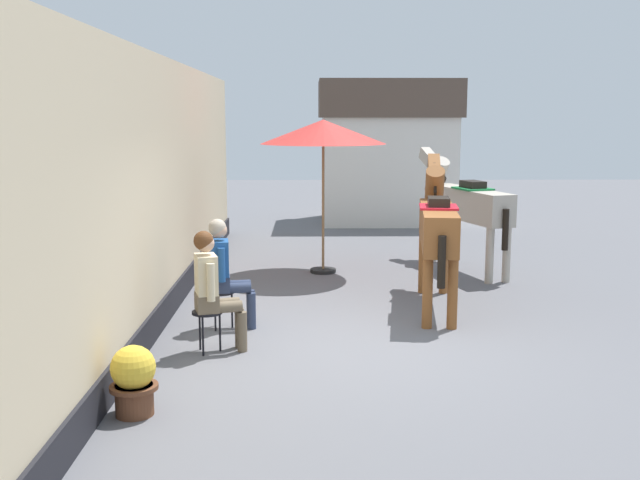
% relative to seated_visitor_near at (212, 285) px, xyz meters
% --- Properties ---
extents(ground_plane, '(40.00, 40.00, 0.00)m').
position_rel_seated_visitor_near_xyz_m(ground_plane, '(1.62, 3.20, -0.78)').
color(ground_plane, slate).
extents(pub_facade_wall, '(0.34, 14.00, 3.40)m').
position_rel_seated_visitor_near_xyz_m(pub_facade_wall, '(-0.92, 1.70, 0.76)').
color(pub_facade_wall, '#CCB793').
rests_on(pub_facade_wall, ground_plane).
extents(distant_cottage, '(3.40, 2.60, 3.50)m').
position_rel_seated_visitor_near_xyz_m(distant_cottage, '(3.02, 10.64, 1.02)').
color(distant_cottage, silver).
rests_on(distant_cottage, ground_plane).
extents(seated_visitor_near, '(0.61, 0.48, 1.39)m').
position_rel_seated_visitor_near_xyz_m(seated_visitor_near, '(0.00, 0.00, 0.00)').
color(seated_visitor_near, black).
rests_on(seated_visitor_near, ground_plane).
extents(seated_visitor_far, '(0.61, 0.49, 1.39)m').
position_rel_seated_visitor_near_xyz_m(seated_visitor_far, '(0.04, 0.97, 0.00)').
color(seated_visitor_far, black).
rests_on(seated_visitor_far, ground_plane).
extents(saddled_horse_near, '(0.70, 2.99, 2.06)m').
position_rel_seated_visitor_near_xyz_m(saddled_horse_near, '(2.85, 2.00, 0.38)').
color(saddled_horse_near, brown).
rests_on(saddled_horse_near, ground_plane).
extents(saddled_horse_far, '(1.18, 2.90, 2.06)m').
position_rel_seated_visitor_near_xyz_m(saddled_horse_far, '(3.76, 4.56, 0.38)').
color(saddled_horse_far, '#B2A899').
rests_on(saddled_horse_far, ground_plane).
extents(flower_planter_near, '(0.43, 0.43, 0.64)m').
position_rel_seated_visitor_near_xyz_m(flower_planter_near, '(-0.48, -1.82, -0.44)').
color(flower_planter_near, brown).
rests_on(flower_planter_near, ground_plane).
extents(cafe_parasol, '(2.10, 2.10, 2.58)m').
position_rel_seated_visitor_near_xyz_m(cafe_parasol, '(1.32, 4.37, 1.59)').
color(cafe_parasol, black).
rests_on(cafe_parasol, ground_plane).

